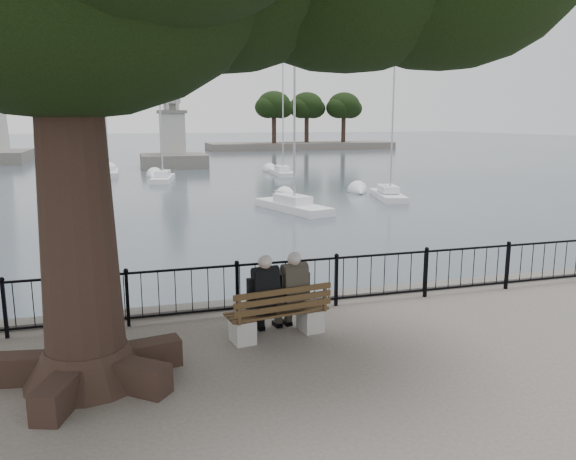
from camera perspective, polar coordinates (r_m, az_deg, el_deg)
name	(u,v)px	position (r m, az deg, el deg)	size (l,w,h in m)	color
harbor	(281,326)	(11.70, -0.70, -9.69)	(260.00, 260.00, 1.20)	#58544E
railing	(288,283)	(10.91, 0.00, -5.37)	(22.06, 0.06, 1.00)	black
bench	(278,319)	(9.69, -1.00, -8.99)	(1.82, 0.79, 0.93)	#9A9791
person_left	(262,299)	(9.57, -2.63, -7.02)	(0.48, 0.77, 1.48)	black
person_right	(291,295)	(9.77, 0.29, -6.61)	(0.48, 0.77, 1.48)	#292621
lion_monument	(173,144)	(57.72, -11.62, 8.58)	(6.31, 6.31, 9.22)	#58544E
sailboat_c	(293,204)	(29.30, 0.47, 2.64)	(2.97, 5.55, 11.49)	white
sailboat_d	(388,194)	(34.32, 10.13, 3.61)	(2.40, 4.94, 8.41)	white
sailboat_f	(163,177)	(44.68, -12.61, 5.30)	(2.32, 5.22, 11.13)	white
sailboat_g	(282,171)	(48.51, -0.60, 5.97)	(1.73, 5.04, 9.98)	white
sailboat_h	(109,171)	(50.75, -17.72, 5.72)	(1.55, 5.36, 11.88)	white
far_shore	(305,124)	(91.54, 1.74, 10.69)	(30.00, 8.60, 9.18)	#58524B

